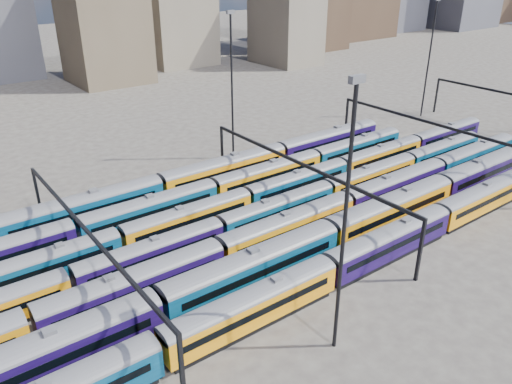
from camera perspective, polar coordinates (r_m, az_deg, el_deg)
ground at (r=66.24m, az=-1.54°, el=-5.00°), size 500.00×500.00×0.00m
rake_0 at (r=50.11m, az=-0.36°, el=-12.62°), size 101.48×2.97×5.00m
rake_1 at (r=69.28m, az=15.13°, el=-1.72°), size 114.01×3.34×5.64m
rake_2 at (r=58.04m, az=-4.24°, el=-6.74°), size 124.84×3.04×5.13m
rake_3 at (r=68.21m, az=2.47°, el=-1.74°), size 93.80×2.75×4.62m
rake_4 at (r=70.90m, az=-1.05°, el=-0.59°), size 113.95×2.78×4.67m
rake_5 at (r=69.14m, az=-12.04°, el=-1.75°), size 101.05×2.96×4.98m
rake_6 at (r=71.03m, az=-19.15°, el=-1.60°), size 113.76×3.33×5.62m
gantry_1 at (r=55.38m, az=-18.80°, el=-4.94°), size 0.35×40.35×8.03m
gantry_2 at (r=68.83m, az=5.20°, el=2.44°), size 0.35×40.35×8.03m
gantry_3 at (r=90.59m, az=19.64°, el=6.73°), size 0.35×40.35×8.03m
mast_2 at (r=42.07m, az=10.16°, el=-2.68°), size 1.40×0.50×25.60m
mast_3 at (r=87.65m, az=-2.78°, el=12.47°), size 1.40×0.50×25.60m
mast_5 at (r=120.06m, az=19.23°, el=14.65°), size 1.40×0.50×25.60m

